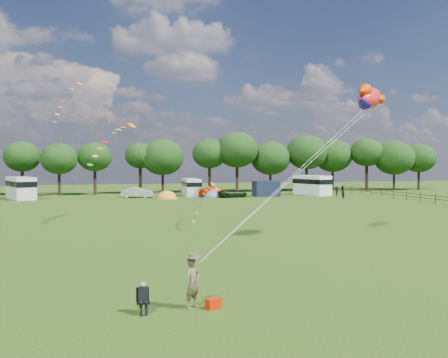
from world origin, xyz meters
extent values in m
plane|color=black|center=(0.00, 0.00, 0.00)|extent=(180.00, 180.00, 0.00)
cylinder|color=black|center=(-20.03, 56.31, 1.95)|extent=(0.47, 0.47, 3.90)
ellipsoid|color=black|center=(-20.03, 56.31, 6.00)|extent=(5.58, 5.58, 4.74)
cylinder|color=black|center=(-14.36, 53.27, 1.78)|extent=(0.44, 0.44, 3.56)
ellipsoid|color=black|center=(-14.36, 53.27, 5.64)|extent=(5.56, 5.56, 4.73)
cylinder|color=black|center=(-9.09, 54.23, 1.98)|extent=(0.47, 0.47, 3.95)
ellipsoid|color=black|center=(-9.09, 54.23, 5.95)|extent=(5.33, 5.33, 4.53)
cylinder|color=black|center=(-1.92, 56.03, 2.17)|extent=(0.50, 0.50, 4.33)
ellipsoid|color=black|center=(-1.92, 56.03, 6.19)|extent=(4.95, 4.95, 4.21)
cylinder|color=black|center=(1.70, 55.56, 1.66)|extent=(0.43, 0.43, 3.31)
ellipsoid|color=black|center=(1.70, 55.56, 5.95)|extent=(7.03, 7.03, 5.98)
cylinder|color=black|center=(9.66, 55.80, 2.18)|extent=(0.50, 0.50, 4.36)
ellipsoid|color=black|center=(9.66, 55.80, 6.56)|extent=(5.84, 5.84, 4.97)
cylinder|color=black|center=(14.25, 54.92, 2.27)|extent=(0.51, 0.51, 4.55)
ellipsoid|color=black|center=(14.25, 54.92, 7.23)|extent=(7.15, 7.15, 6.08)
cylinder|color=black|center=(20.49, 55.63, 1.61)|extent=(0.42, 0.42, 3.21)
ellipsoid|color=black|center=(20.49, 55.63, 5.80)|extent=(6.90, 6.90, 5.86)
cylinder|color=black|center=(26.98, 54.96, 2.09)|extent=(0.48, 0.48, 4.17)
ellipsoid|color=black|center=(26.98, 54.96, 6.86)|extent=(7.16, 7.16, 6.09)
cylinder|color=black|center=(32.97, 56.89, 1.83)|extent=(0.45, 0.45, 3.66)
ellipsoid|color=black|center=(32.97, 56.89, 6.31)|extent=(7.05, 7.05, 5.99)
cylinder|color=black|center=(38.41, 54.37, 2.32)|extent=(0.52, 0.52, 4.65)
ellipsoid|color=black|center=(38.41, 54.37, 6.88)|extent=(5.96, 5.96, 5.06)
cylinder|color=black|center=(43.16, 53.04, 1.59)|extent=(0.42, 0.42, 3.19)
ellipsoid|color=black|center=(43.16, 53.04, 5.89)|extent=(7.23, 7.23, 6.14)
cylinder|color=black|center=(48.55, 53.44, 1.76)|extent=(0.44, 0.44, 3.52)
ellipsoid|color=black|center=(48.55, 53.44, 5.86)|extent=(6.22, 6.22, 5.28)
cylinder|color=#472D19|center=(32.00, 27.00, 0.60)|extent=(0.12, 0.12, 1.20)
cylinder|color=#472D19|center=(32.00, 25.50, 0.95)|extent=(0.08, 3.00, 0.08)
cylinder|color=#472D19|center=(32.00, 25.50, 0.55)|extent=(0.08, 3.00, 0.08)
cylinder|color=#472D19|center=(32.00, 30.00, 0.60)|extent=(0.12, 0.12, 1.20)
cylinder|color=#472D19|center=(32.00, 28.50, 0.95)|extent=(0.08, 3.00, 0.08)
cylinder|color=#472D19|center=(32.00, 28.50, 0.55)|extent=(0.08, 3.00, 0.08)
cylinder|color=#472D19|center=(32.00, 33.00, 0.60)|extent=(0.12, 0.12, 1.20)
cylinder|color=#472D19|center=(32.00, 31.50, 0.95)|extent=(0.08, 3.00, 0.08)
cylinder|color=#472D19|center=(32.00, 31.50, 0.55)|extent=(0.08, 3.00, 0.08)
cylinder|color=#472D19|center=(32.00, 36.00, 0.60)|extent=(0.12, 0.12, 1.20)
cylinder|color=#472D19|center=(32.00, 34.50, 0.95)|extent=(0.08, 3.00, 0.08)
cylinder|color=#472D19|center=(32.00, 34.50, 0.55)|extent=(0.08, 3.00, 0.08)
cylinder|color=#472D19|center=(32.00, 39.00, 0.60)|extent=(0.12, 0.12, 1.20)
cylinder|color=#472D19|center=(32.00, 37.50, 0.95)|extent=(0.08, 3.00, 0.08)
cylinder|color=#472D19|center=(32.00, 37.50, 0.55)|extent=(0.08, 3.00, 0.08)
cylinder|color=#472D19|center=(32.00, 42.00, 0.60)|extent=(0.12, 0.12, 1.20)
cylinder|color=#472D19|center=(32.00, 40.50, 0.95)|extent=(0.08, 3.00, 0.08)
cylinder|color=#472D19|center=(32.00, 40.50, 0.55)|extent=(0.08, 3.00, 0.08)
cylinder|color=#472D19|center=(32.00, 45.00, 0.60)|extent=(0.12, 0.12, 1.20)
cylinder|color=#472D19|center=(32.00, 43.50, 0.95)|extent=(0.08, 3.00, 0.08)
cylinder|color=#472D19|center=(32.00, 43.50, 0.55)|extent=(0.08, 3.00, 0.08)
cylinder|color=#472D19|center=(32.00, 48.00, 0.60)|extent=(0.12, 0.12, 1.20)
cylinder|color=#472D19|center=(32.00, 46.50, 0.95)|extent=(0.08, 3.00, 0.08)
cylinder|color=#472D19|center=(32.00, 46.50, 0.55)|extent=(0.08, 3.00, 0.08)
cylinder|color=#472D19|center=(32.00, 51.00, 0.60)|extent=(0.12, 0.12, 1.20)
cylinder|color=#472D19|center=(32.00, 49.50, 0.95)|extent=(0.08, 3.00, 0.08)
cylinder|color=#472D19|center=(32.00, 49.50, 0.55)|extent=(0.08, 3.00, 0.08)
imported|color=#9DA0A4|center=(-3.17, 46.37, 0.75)|extent=(4.54, 2.65, 1.51)
imported|color=#B92100|center=(8.09, 44.92, 0.72)|extent=(5.03, 2.64, 1.44)
imported|color=black|center=(10.34, 43.49, 0.62)|extent=(4.84, 2.91, 1.23)
cube|color=silver|center=(-18.98, 47.13, 1.53)|extent=(4.72, 6.67, 3.07)
cube|color=black|center=(-18.98, 47.13, 2.16)|extent=(4.81, 6.80, 0.73)
cylinder|color=black|center=(-18.26, 45.34, 0.43)|extent=(0.92, 0.62, 0.86)
cylinder|color=black|center=(-19.71, 48.92, 0.43)|extent=(0.92, 0.62, 0.86)
cube|color=silver|center=(5.07, 47.93, 1.30)|extent=(2.27, 5.23, 2.60)
cube|color=black|center=(5.07, 47.93, 1.83)|extent=(2.32, 5.33, 0.62)
cylinder|color=black|center=(5.05, 46.30, 0.37)|extent=(0.74, 0.28, 0.73)
cylinder|color=black|center=(5.09, 49.57, 0.37)|extent=(0.74, 0.28, 0.73)
cube|color=white|center=(23.61, 45.14, 1.52)|extent=(4.38, 6.58, 3.04)
cube|color=black|center=(23.61, 45.14, 2.14)|extent=(4.46, 6.71, 0.72)
cylinder|color=black|center=(24.22, 43.33, 0.43)|extent=(0.91, 0.57, 0.85)
cylinder|color=black|center=(23.01, 46.96, 0.43)|extent=(0.91, 0.57, 0.85)
ellipsoid|color=orange|center=(0.64, 42.80, 0.02)|extent=(2.79, 3.21, 2.30)
cylinder|color=orange|center=(0.64, 42.80, 0.04)|extent=(2.93, 2.93, 0.08)
ellipsoid|color=#505D70|center=(7.43, 44.69, 0.02)|extent=(2.89, 3.33, 2.26)
cylinder|color=#505D70|center=(7.43, 44.69, 0.04)|extent=(3.04, 3.04, 0.08)
cube|color=black|center=(15.79, 44.42, 1.14)|extent=(3.79, 3.14, 2.29)
imported|color=brown|center=(-5.49, -8.98, 0.91)|extent=(0.79, 0.76, 1.82)
cylinder|color=#99999E|center=(-7.46, -9.39, 0.20)|extent=(0.02, 0.02, 0.39)
cylinder|color=#99999E|center=(-7.08, -9.39, 0.20)|extent=(0.02, 0.02, 0.39)
cylinder|color=#99999E|center=(-7.46, -9.01, 0.20)|extent=(0.02, 0.02, 0.39)
cylinder|color=#99999E|center=(-7.08, -9.01, 0.20)|extent=(0.02, 0.02, 0.39)
cube|color=black|center=(-7.27, -9.20, 0.39)|extent=(0.46, 0.44, 0.04)
cube|color=black|center=(-7.27, -8.99, 0.64)|extent=(0.45, 0.06, 0.47)
cube|color=black|center=(-7.27, -9.16, 0.67)|extent=(0.33, 0.21, 0.50)
sphere|color=tan|center=(-7.27, -9.18, 1.01)|extent=(0.19, 0.19, 0.19)
cube|color=red|center=(-4.78, -9.20, 0.18)|extent=(0.59, 0.48, 0.36)
ellipsoid|color=red|center=(9.12, 3.95, 9.52)|extent=(3.44, 3.34, 2.02)
ellipsoid|color=#FFC200|center=(9.12, 3.95, 9.36)|extent=(2.15, 2.08, 1.11)
cone|color=#E33800|center=(8.01, 2.91, 9.84)|extent=(1.51, 1.49, 1.06)
cone|color=#1D0DA6|center=(8.01, 2.91, 9.21)|extent=(1.51, 1.49, 1.06)
cone|color=#1D0DA6|center=(9.20, 4.02, 10.17)|extent=(1.15, 1.16, 0.90)
sphere|color=white|center=(9.75, 5.04, 9.71)|extent=(0.34, 0.34, 0.34)
sphere|color=black|center=(9.78, 5.14, 9.71)|extent=(0.17, 0.17, 0.17)
cube|color=orange|center=(-10.50, 31.46, 13.85)|extent=(0.72, 0.72, 0.34)
cube|color=red|center=(-10.77, 30.96, 13.63)|extent=(0.50, 0.50, 0.10)
cube|color=orange|center=(-11.04, 30.47, 13.36)|extent=(0.50, 0.50, 0.10)
cube|color=yellow|center=(-11.31, 29.97, 13.02)|extent=(0.50, 0.49, 0.11)
cube|color=#198C1E|center=(-11.58, 29.48, 12.59)|extent=(0.49, 0.49, 0.12)
cube|color=#0C1EB2|center=(-11.85, 28.98, 12.09)|extent=(0.49, 0.49, 0.13)
cube|color=red|center=(-12.12, 28.49, 11.50)|extent=(0.49, 0.48, 0.14)
cube|color=orange|center=(-12.39, 27.99, 10.84)|extent=(0.48, 0.48, 0.15)
cube|color=yellow|center=(-12.66, 27.50, 10.09)|extent=(0.48, 0.48, 0.15)
cube|color=#198C1E|center=(-12.93, 27.00, 9.27)|extent=(0.48, 0.47, 0.16)
cube|color=#0C1EB2|center=(-13.20, 26.51, 8.36)|extent=(0.47, 0.47, 0.17)
cube|color=#ECA903|center=(-5.68, 19.50, 8.51)|extent=(0.82, 0.82, 0.39)
cube|color=red|center=(-6.09, 19.05, 8.40)|extent=(0.57, 0.56, 0.11)
cube|color=orange|center=(-6.49, 18.60, 8.26)|extent=(0.57, 0.56, 0.12)
cube|color=yellow|center=(-6.90, 18.15, 8.03)|extent=(0.57, 0.56, 0.13)
cube|color=#198C1E|center=(-7.30, 17.70, 7.72)|extent=(0.57, 0.56, 0.14)
cube|color=#0C1EB2|center=(-7.71, 17.25, 7.33)|extent=(0.56, 0.55, 0.15)
cube|color=red|center=(-8.11, 16.80, 6.86)|extent=(0.56, 0.55, 0.16)
cube|color=orange|center=(-8.52, 16.35, 6.32)|extent=(0.56, 0.55, 0.17)
cube|color=yellow|center=(-8.92, 15.90, 5.69)|extent=(0.55, 0.54, 0.18)
cube|color=#198C1E|center=(-9.33, 15.45, 4.98)|extent=(0.55, 0.54, 0.18)
cube|color=#FADD00|center=(0.64, 14.10, 3.33)|extent=(0.59, 0.63, 0.31)
cube|color=red|center=(0.33, 13.56, 3.26)|extent=(0.34, 0.50, 0.09)
cube|color=orange|center=(0.01, 13.02, 3.15)|extent=(0.34, 0.50, 0.10)
cube|color=yellow|center=(-0.30, 12.48, 2.96)|extent=(0.33, 0.50, 0.11)
cube|color=#198C1E|center=(-0.62, 11.94, 2.69)|extent=(0.33, 0.50, 0.11)
cube|color=#0C1EB2|center=(-0.93, 11.40, 2.33)|extent=(0.33, 0.50, 0.12)
cube|color=red|center=(-1.25, 10.86, 1.90)|extent=(0.32, 0.50, 0.13)
cube|color=orange|center=(-1.56, 10.32, 1.39)|extent=(0.32, 0.50, 0.14)
cube|color=yellow|center=(-1.88, 9.78, 0.80)|extent=(0.31, 0.50, 0.14)
imported|color=black|center=(24.88, 37.77, 0.87)|extent=(0.99, 0.90, 1.74)
imported|color=black|center=(25.88, 41.46, 0.75)|extent=(1.05, 0.94, 1.51)
camera|label=1|loc=(-8.77, -26.40, 5.27)|focal=40.00mm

